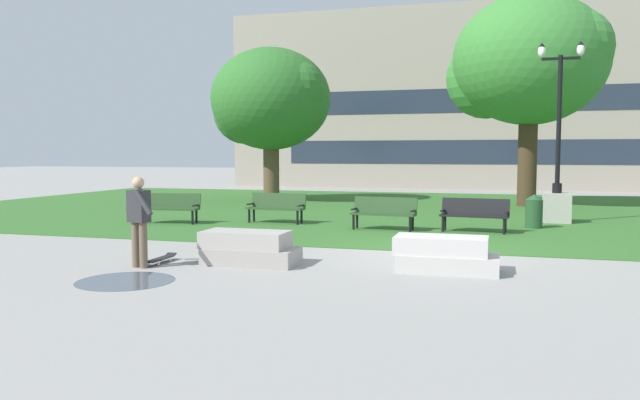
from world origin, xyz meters
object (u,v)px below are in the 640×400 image
concrete_block_left (445,255)px  concrete_block_center (249,248)px  park_bench_near_left (171,206)px  park_bench_near_right (475,213)px  trash_bin (534,211)px  park_bench_far_left (384,211)px  park_bench_far_right (277,206)px  lamp_post_left (557,187)px  skateboard (159,259)px  person_skateboarder (139,216)px

concrete_block_left → concrete_block_center: bearing=-176.0°
concrete_block_left → park_bench_near_left: 10.24m
park_bench_near_right → trash_bin: size_ratio=1.92×
concrete_block_center → park_bench_far_left: size_ratio=1.00×
park_bench_far_left → concrete_block_left: bearing=-69.3°
park_bench_far_right → lamp_post_left: (8.22, 2.52, 0.58)m
concrete_block_center → skateboard: 1.77m
skateboard → trash_bin: 10.80m
lamp_post_left → trash_bin: (-0.74, -1.72, -0.61)m
park_bench_near_right → concrete_block_center: bearing=-123.4°
park_bench_far_right → lamp_post_left: bearing=17.0°
park_bench_far_left → person_skateboarder: bearing=-116.5°
park_bench_near_right → park_bench_near_left: bearing=-177.6°
concrete_block_center → park_bench_far_right: (-1.87, 6.71, 0.23)m
person_skateboarder → park_bench_far_left: size_ratio=0.93×
park_bench_near_left → trash_bin: size_ratio=1.92×
person_skateboarder → park_bench_near_right: bearing=50.3°
trash_bin → skateboard: bearing=-132.7°
park_bench_near_left → park_bench_far_left: (6.52, 0.18, 0.00)m
concrete_block_left → person_skateboarder: size_ratio=1.08×
skateboard → lamp_post_left: (8.06, 9.65, 1.03)m
trash_bin → park_bench_near_right: bearing=-138.6°
trash_bin → person_skateboarder: bearing=-131.4°
concrete_block_left → lamp_post_left: lamp_post_left is taller
park_bench_near_right → person_skateboarder: bearing=-129.7°
concrete_block_center → park_bench_near_left: park_bench_near_left is taller
skateboard → park_bench_near_right: size_ratio=0.55×
concrete_block_center → trash_bin: trash_bin is taller
concrete_block_center → skateboard: concrete_block_center is taller
concrete_block_center → park_bench_far_right: 6.97m
park_bench_far_left → park_bench_near_left: bearing=-178.5°
concrete_block_left → park_bench_near_right: park_bench_near_right is taller
concrete_block_left → park_bench_far_right: bearing=130.9°
concrete_block_left → park_bench_far_left: 6.04m
park_bench_far_right → park_bench_near_left: bearing=-162.4°
skateboard → trash_bin: trash_bin is taller
skateboard → park_bench_near_left: 6.97m
park_bench_near_left → park_bench_near_right: size_ratio=1.00×
park_bench_far_left → trash_bin: size_ratio=1.92×
person_skateboarder → park_bench_near_left: size_ratio=0.93×
skateboard → park_bench_near_left: (-3.23, 6.16, 0.45)m
concrete_block_left → park_bench_near_left: park_bench_near_left is taller
trash_bin → concrete_block_center: bearing=-126.8°
trash_bin → park_bench_near_left: bearing=-170.5°
concrete_block_center → park_bench_far_left: bearing=75.0°
person_skateboarder → concrete_block_left: bearing=12.0°
skateboard → concrete_block_left: bearing=7.2°
park_bench_near_left → concrete_block_left: bearing=-32.3°
concrete_block_center → park_bench_far_right: size_ratio=1.01×
concrete_block_left → lamp_post_left: bearing=73.6°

